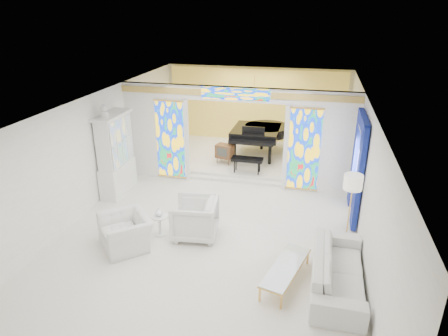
% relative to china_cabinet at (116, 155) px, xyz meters
% --- Properties ---
extents(floor, '(12.00, 12.00, 0.00)m').
position_rel_china_cabinet_xyz_m(floor, '(3.22, -0.60, -1.17)').
color(floor, silver).
rests_on(floor, ground).
extents(ceiling, '(7.00, 12.00, 0.02)m').
position_rel_china_cabinet_xyz_m(ceiling, '(3.22, -0.60, 1.83)').
color(ceiling, silver).
rests_on(ceiling, wall_back).
extents(wall_back, '(7.00, 0.02, 3.00)m').
position_rel_china_cabinet_xyz_m(wall_back, '(3.22, 5.40, 0.33)').
color(wall_back, white).
rests_on(wall_back, floor).
extents(wall_left, '(0.02, 12.00, 3.00)m').
position_rel_china_cabinet_xyz_m(wall_left, '(-0.28, -0.60, 0.33)').
color(wall_left, white).
rests_on(wall_left, floor).
extents(wall_right, '(0.02, 12.00, 3.00)m').
position_rel_china_cabinet_xyz_m(wall_right, '(6.72, -0.60, 0.33)').
color(wall_right, white).
rests_on(wall_right, floor).
extents(partition_wall, '(7.00, 0.22, 3.00)m').
position_rel_china_cabinet_xyz_m(partition_wall, '(3.22, 1.40, 0.48)').
color(partition_wall, white).
rests_on(partition_wall, floor).
extents(stained_glass_left, '(0.90, 0.04, 2.40)m').
position_rel_china_cabinet_xyz_m(stained_glass_left, '(1.19, 1.29, 0.13)').
color(stained_glass_left, gold).
rests_on(stained_glass_left, partition_wall).
extents(stained_glass_right, '(0.90, 0.04, 2.40)m').
position_rel_china_cabinet_xyz_m(stained_glass_right, '(5.25, 1.29, 0.13)').
color(stained_glass_right, gold).
rests_on(stained_glass_right, partition_wall).
extents(stained_glass_transom, '(2.00, 0.04, 0.34)m').
position_rel_china_cabinet_xyz_m(stained_glass_transom, '(3.22, 1.29, 1.65)').
color(stained_glass_transom, gold).
rests_on(stained_glass_transom, partition_wall).
extents(alcove_platform, '(6.80, 3.80, 0.18)m').
position_rel_china_cabinet_xyz_m(alcove_platform, '(3.22, 3.50, -1.08)').
color(alcove_platform, silver).
rests_on(alcove_platform, floor).
extents(gold_curtain_back, '(6.70, 0.10, 2.90)m').
position_rel_china_cabinet_xyz_m(gold_curtain_back, '(3.22, 5.28, 0.33)').
color(gold_curtain_back, gold).
rests_on(gold_curtain_back, wall_back).
extents(chandelier, '(0.48, 0.48, 0.30)m').
position_rel_china_cabinet_xyz_m(chandelier, '(3.42, 3.40, 1.38)').
color(chandelier, gold).
rests_on(chandelier, ceiling).
extents(blue_drapes, '(0.14, 1.85, 2.65)m').
position_rel_china_cabinet_xyz_m(blue_drapes, '(6.62, 0.10, 0.41)').
color(blue_drapes, navy).
rests_on(blue_drapes, wall_right).
extents(china_cabinet, '(0.56, 1.46, 2.72)m').
position_rel_china_cabinet_xyz_m(china_cabinet, '(0.00, 0.00, 0.00)').
color(china_cabinet, silver).
rests_on(china_cabinet, floor).
extents(armchair_left, '(1.54, 1.55, 0.76)m').
position_rel_china_cabinet_xyz_m(armchair_left, '(1.49, -2.59, -0.79)').
color(armchair_left, white).
rests_on(armchair_left, floor).
extents(armchair_right, '(1.16, 1.13, 0.95)m').
position_rel_china_cabinet_xyz_m(armchair_right, '(2.90, -1.81, -0.69)').
color(armchair_right, white).
rests_on(armchair_right, floor).
extents(sofa, '(1.02, 2.52, 0.73)m').
position_rel_china_cabinet_xyz_m(sofa, '(6.17, -2.95, -0.80)').
color(sofa, white).
rests_on(sofa, floor).
extents(side_table, '(0.52, 0.52, 0.52)m').
position_rel_china_cabinet_xyz_m(side_table, '(2.06, -1.96, -0.83)').
color(side_table, silver).
rests_on(side_table, floor).
extents(vase, '(0.21, 0.21, 0.21)m').
position_rel_china_cabinet_xyz_m(vase, '(2.06, -1.96, -0.54)').
color(vase, white).
rests_on(vase, side_table).
extents(coffee_table, '(0.94, 1.74, 0.37)m').
position_rel_china_cabinet_xyz_m(coffee_table, '(5.17, -3.05, -0.83)').
color(coffee_table, white).
rests_on(coffee_table, floor).
extents(floor_lamp, '(0.50, 0.50, 1.71)m').
position_rel_china_cabinet_xyz_m(floor_lamp, '(6.42, -1.27, 0.29)').
color(floor_lamp, gold).
rests_on(floor_lamp, floor).
extents(grand_piano, '(1.94, 3.03, 1.22)m').
position_rel_china_cabinet_xyz_m(grand_piano, '(3.66, 3.67, -0.17)').
color(grand_piano, black).
rests_on(grand_piano, alcove_platform).
extents(tv_console, '(0.64, 0.51, 0.65)m').
position_rel_china_cabinet_xyz_m(tv_console, '(2.61, 2.54, -0.57)').
color(tv_console, brown).
rests_on(tv_console, alcove_platform).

